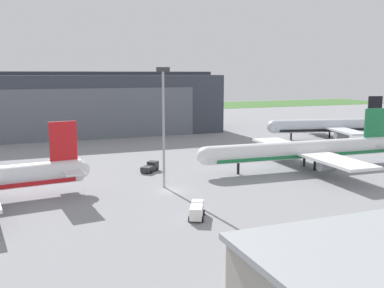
% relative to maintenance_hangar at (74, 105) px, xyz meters
% --- Properties ---
extents(ground_plane, '(440.00, 440.00, 0.00)m').
position_rel_maintenance_hangar_xyz_m(ground_plane, '(7.39, -81.68, -10.29)').
color(ground_plane, gray).
extents(grass_field_strip, '(440.00, 56.00, 0.08)m').
position_rel_maintenance_hangar_xyz_m(grass_field_strip, '(7.39, 106.28, -10.25)').
color(grass_field_strip, '#3F6C31').
rests_on(grass_field_strip, ground_plane).
extents(maintenance_hangar, '(99.46, 30.36, 21.51)m').
position_rel_maintenance_hangar_xyz_m(maintenance_hangar, '(0.00, 0.00, 0.00)').
color(maintenance_hangar, '#383D47').
rests_on(maintenance_hangar, ground_plane).
extents(airliner_near_right, '(49.00, 38.98, 12.94)m').
position_rel_maintenance_hangar_xyz_m(airliner_near_right, '(40.37, -75.23, -6.11)').
color(airliner_near_right, white).
rests_on(airliner_near_right, ground_plane).
extents(airliner_far_left, '(40.11, 36.44, 13.65)m').
position_rel_maintenance_hangar_xyz_m(airliner_far_left, '(74.31, -41.48, -6.09)').
color(airliner_far_left, silver).
rests_on(airliner_far_left, ground_plane).
extents(fuel_bowser, '(3.83, 5.40, 2.17)m').
position_rel_maintenance_hangar_xyz_m(fuel_bowser, '(6.09, -97.28, -9.07)').
color(fuel_bowser, silver).
rests_on(fuel_bowser, ground_plane).
extents(pushback_tractor, '(4.82, 4.95, 2.02)m').
position_rel_maintenance_hangar_xyz_m(pushback_tractor, '(8.22, -65.35, -9.29)').
color(pushback_tractor, '#28282D').
rests_on(pushback_tractor, ground_plane).
extents(apron_light_mast, '(2.40, 0.50, 22.05)m').
position_rel_maintenance_hangar_xyz_m(apron_light_mast, '(6.99, -78.95, 2.42)').
color(apron_light_mast, '#99999E').
rests_on(apron_light_mast, ground_plane).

